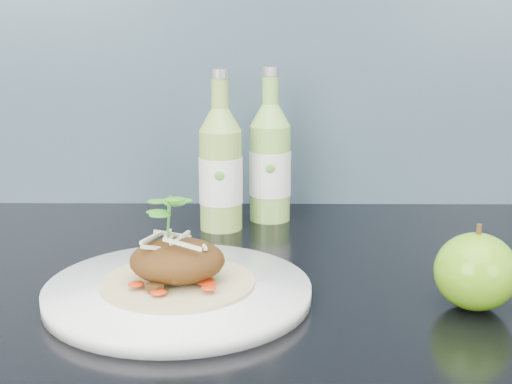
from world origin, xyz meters
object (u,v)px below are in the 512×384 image
Objects in this scene: green_apple at (476,272)px; cider_bottle_left at (221,170)px; dinner_plate at (178,292)px; cider_bottle_right at (270,163)px.

green_apple is 0.48× the size of cider_bottle_left.
dinner_plate is 1.58× the size of cider_bottle_right.
green_apple is at bearing -31.06° from cider_bottle_left.
cider_bottle_right reaches higher than green_apple.
dinner_plate is 1.58× the size of cider_bottle_left.
cider_bottle_left is at bearing -162.22° from cider_bottle_right.
dinner_plate is 0.30m from green_apple.
cider_bottle_left and cider_bottle_right have the same top height.
dinner_plate is at bearing -81.56° from cider_bottle_left.
cider_bottle_left reaches higher than dinner_plate.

